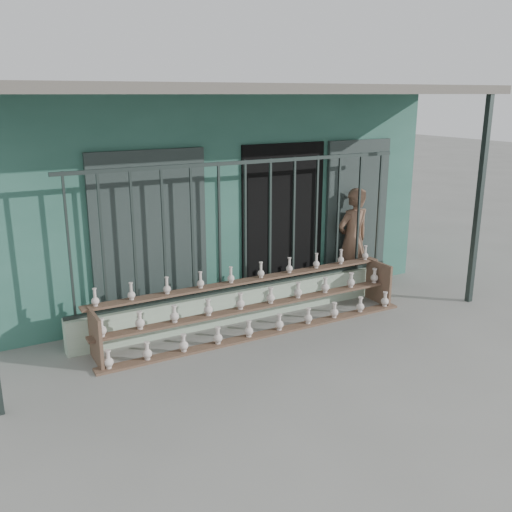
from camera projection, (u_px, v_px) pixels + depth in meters
ground at (295, 353)px, 7.07m from camera, size 60.00×60.00×0.00m
workshop_building at (169, 179)px, 10.19m from camera, size 7.40×6.60×3.21m
parapet_wall at (246, 303)px, 8.10m from camera, size 5.00×0.20×0.45m
security_fence at (245, 226)px, 7.79m from camera, size 5.00×0.04×1.80m
shelf_rack at (256, 304)px, 7.69m from camera, size 4.50×0.68×0.85m
elderly_woman at (353, 240)px, 9.11m from camera, size 0.65×0.46×1.68m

